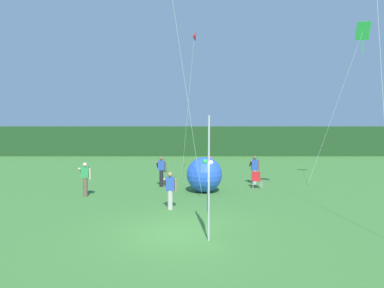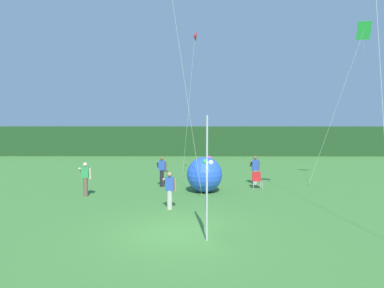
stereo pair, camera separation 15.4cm
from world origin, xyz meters
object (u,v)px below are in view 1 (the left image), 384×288
Objects in this scene: person_mid_field at (170,190)px; person_far_left at (85,178)px; folding_chair at (256,179)px; person_far_right at (161,171)px; person_near_banner at (254,169)px; banner_flag at (208,180)px; kite_green_diamond_3 at (359,39)px; kite_red_delta_1 at (194,38)px; inflatable_balloon at (204,175)px.

person_far_left reaches higher than person_mid_field.
person_far_right is at bearing 176.14° from folding_chair.
person_near_banner reaches higher than folding_chair.
banner_flag is 2.33× the size of person_far_right.
kite_green_diamond_3 is (9.80, 4.41, 7.15)m from person_mid_field.
kite_green_diamond_3 is at bearing -15.51° from kite_red_delta_1.
person_far_left is 9.04m from folding_chair.
inflatable_balloon is at bearing 89.03° from banner_flag.
banner_flag reaches higher than person_near_banner.
person_far_left is at bearing -172.23° from kite_green_diamond_3.
person_near_banner is 7.33m from person_mid_field.
person_near_banner is (3.11, 9.33, -0.99)m from banner_flag.
banner_flag is 7.16m from inflatable_balloon.
kite_red_delta_1 is (-3.51, 1.09, 7.71)m from person_near_banner.
person_far_right is at bearing 99.01° from person_mid_field.
banner_flag is at bearing -136.30° from kite_green_diamond_3.
person_mid_field is 5.10m from person_far_right.
person_mid_field is 0.85× the size of inflatable_balloon.
person_near_banner is 1.86× the size of folding_chair.
kite_green_diamond_3 reaches higher than person_far_right.
person_far_right is at bearing 147.16° from inflatable_balloon.
person_far_right reaches higher than folding_chair.
kite_red_delta_1 is (5.35, 4.36, 7.70)m from person_far_left.
kite_green_diamond_3 is at bearing -14.30° from person_near_banner.
person_far_right is (-2.24, 8.62, -0.98)m from banner_flag.
person_mid_field is (-1.44, 3.58, -1.04)m from banner_flag.
banner_flag is at bearing -75.45° from person_far_right.
person_mid_field is 3.85m from inflatable_balloon.
folding_chair is (2.90, 1.17, -0.41)m from inflatable_balloon.
person_near_banner is at bearing 165.70° from kite_green_diamond_3.
person_near_banner reaches higher than person_mid_field.
folding_chair is at bearing 69.91° from banner_flag.
person_far_right is at bearing 104.55° from banner_flag.
kite_red_delta_1 is (-0.52, 3.33, 7.67)m from inflatable_balloon.
kite_green_diamond_3 is at bearing 7.77° from person_far_left.
person_far_left is 1.88× the size of folding_chair.
kite_green_diamond_3 is (8.36, 7.99, 6.11)m from banner_flag.
banner_flag is at bearing -90.97° from inflatable_balloon.
person_far_left is at bearing 133.42° from banner_flag.
person_far_left is at bearing -159.76° from person_near_banner.
inflatable_balloon is 10.89m from kite_green_diamond_3.
inflatable_balloon is (5.86, 1.03, 0.03)m from person_far_left.
person_far_left reaches higher than folding_chair.
kite_green_diamond_3 is at bearing 6.20° from inflatable_balloon.
inflatable_balloon is 8.38m from kite_red_delta_1.
person_near_banner is at bearing 7.61° from person_far_right.
kite_green_diamond_3 reaches higher than folding_chair.
banner_flag is at bearing -110.09° from folding_chair.
person_mid_field is 0.94× the size of person_far_left.
person_mid_field is at bearing -128.34° from person_near_banner.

